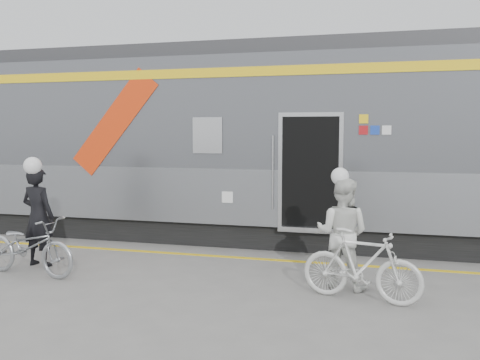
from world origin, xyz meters
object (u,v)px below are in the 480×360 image
(woman, at_px, (342,233))
(bicycle_left, at_px, (28,246))
(bicycle_right, at_px, (361,265))
(man, at_px, (38,216))

(woman, bearing_deg, bicycle_left, 19.66)
(bicycle_right, bearing_deg, bicycle_left, 103.29)
(bicycle_left, bearing_deg, woman, -76.04)
(bicycle_left, bearing_deg, bicycle_right, -82.42)
(man, height_order, bicycle_right, man)
(man, bearing_deg, woman, -172.40)
(woman, relative_size, bicycle_right, 0.99)
(man, relative_size, woman, 1.05)
(bicycle_left, relative_size, bicycle_right, 1.09)
(bicycle_right, bearing_deg, woman, 40.98)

